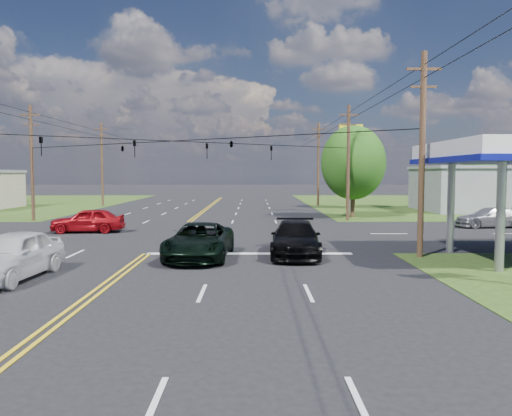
{
  "coord_description": "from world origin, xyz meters",
  "views": [
    {
      "loc": [
        5.19,
        -20.13,
        3.94
      ],
      "look_at": [
        5.33,
        6.0,
        2.12
      ],
      "focal_mm": 35.0,
      "sensor_mm": 36.0,
      "label": 1
    }
  ],
  "objects_px": {
    "retail_ne": "(490,190)",
    "tree_right_a": "(353,163)",
    "pole_left_far": "(102,163)",
    "tree_right_b": "(354,171)",
    "tree_far_r": "(484,168)",
    "pole_se": "(422,152)",
    "pole_nw": "(32,161)",
    "pickup_dkgreen": "(199,241)",
    "pickup_white": "(11,255)",
    "pole_right_far": "(318,163)",
    "pole_ne": "(348,161)",
    "suv_black": "(295,239)"
  },
  "relations": [
    {
      "from": "pole_right_far",
      "to": "tree_right_b",
      "type": "relative_size",
      "value": 1.41
    },
    {
      "from": "retail_ne",
      "to": "pickup_white",
      "type": "height_order",
      "value": "retail_ne"
    },
    {
      "from": "retail_ne",
      "to": "pole_nw",
      "type": "relative_size",
      "value": 1.47
    },
    {
      "from": "pickup_dkgreen",
      "to": "pole_nw",
      "type": "bearing_deg",
      "value": 134.05
    },
    {
      "from": "pole_right_far",
      "to": "tree_right_a",
      "type": "height_order",
      "value": "pole_right_far"
    },
    {
      "from": "pole_left_far",
      "to": "pickup_white",
      "type": "relative_size",
      "value": 1.89
    },
    {
      "from": "pole_ne",
      "to": "tree_right_a",
      "type": "xyz_separation_m",
      "value": [
        1.0,
        3.0,
        -0.05
      ]
    },
    {
      "from": "pole_left_far",
      "to": "pole_right_far",
      "type": "height_order",
      "value": "same"
    },
    {
      "from": "pickup_dkgreen",
      "to": "tree_right_a",
      "type": "bearing_deg",
      "value": 65.45
    },
    {
      "from": "pole_ne",
      "to": "pole_right_far",
      "type": "distance_m",
      "value": 19.0
    },
    {
      "from": "tree_right_b",
      "to": "pickup_dkgreen",
      "type": "bearing_deg",
      "value": -112.52
    },
    {
      "from": "pole_left_far",
      "to": "tree_right_b",
      "type": "distance_m",
      "value": 29.79
    },
    {
      "from": "tree_right_b",
      "to": "pickup_white",
      "type": "height_order",
      "value": "tree_right_b"
    },
    {
      "from": "tree_far_r",
      "to": "tree_right_b",
      "type": "bearing_deg",
      "value": -161.08
    },
    {
      "from": "tree_right_b",
      "to": "suv_black",
      "type": "xyz_separation_m",
      "value": [
        -9.3,
        -32.5,
        -3.4
      ]
    },
    {
      "from": "pole_se",
      "to": "tree_right_b",
      "type": "distance_m",
      "value": 33.19
    },
    {
      "from": "pole_right_far",
      "to": "tree_right_a",
      "type": "bearing_deg",
      "value": -86.42
    },
    {
      "from": "pole_ne",
      "to": "tree_right_b",
      "type": "distance_m",
      "value": 15.42
    },
    {
      "from": "pole_ne",
      "to": "pole_se",
      "type": "bearing_deg",
      "value": -90.0
    },
    {
      "from": "pole_left_far",
      "to": "pickup_white",
      "type": "xyz_separation_m",
      "value": [
        9.17,
        -41.72,
        -4.27
      ]
    },
    {
      "from": "pole_left_far",
      "to": "pole_se",
      "type": "bearing_deg",
      "value": -54.9
    },
    {
      "from": "pole_right_far",
      "to": "retail_ne",
      "type": "bearing_deg",
      "value": -25.2
    },
    {
      "from": "retail_ne",
      "to": "pole_right_far",
      "type": "distance_m",
      "value": 19.02
    },
    {
      "from": "retail_ne",
      "to": "pole_se",
      "type": "relative_size",
      "value": 1.47
    },
    {
      "from": "pole_right_far",
      "to": "tree_far_r",
      "type": "distance_m",
      "value": 21.1
    },
    {
      "from": "retail_ne",
      "to": "tree_right_a",
      "type": "bearing_deg",
      "value": -153.43
    },
    {
      "from": "pole_nw",
      "to": "pole_left_far",
      "type": "relative_size",
      "value": 0.95
    },
    {
      "from": "suv_black",
      "to": "pole_nw",
      "type": "bearing_deg",
      "value": 143.27
    },
    {
      "from": "tree_right_b",
      "to": "pole_nw",
      "type": "bearing_deg",
      "value": -153.05
    },
    {
      "from": "pole_left_far",
      "to": "tree_right_b",
      "type": "xyz_separation_m",
      "value": [
        29.5,
        -4.0,
        -0.95
      ]
    },
    {
      "from": "pickup_dkgreen",
      "to": "pole_left_far",
      "type": "bearing_deg",
      "value": 116.24
    },
    {
      "from": "retail_ne",
      "to": "pickup_white",
      "type": "xyz_separation_m",
      "value": [
        -33.83,
        -33.72,
        -1.3
      ]
    },
    {
      "from": "pole_nw",
      "to": "pole_left_far",
      "type": "distance_m",
      "value": 19.0
    },
    {
      "from": "pole_nw",
      "to": "pole_right_far",
      "type": "bearing_deg",
      "value": 36.16
    },
    {
      "from": "pole_left_far",
      "to": "tree_right_b",
      "type": "relative_size",
      "value": 1.41
    },
    {
      "from": "pole_se",
      "to": "tree_right_a",
      "type": "relative_size",
      "value": 1.16
    },
    {
      "from": "retail_ne",
      "to": "pickup_dkgreen",
      "type": "bearing_deg",
      "value": -132.99
    },
    {
      "from": "retail_ne",
      "to": "pickup_dkgreen",
      "type": "relative_size",
      "value": 2.38
    },
    {
      "from": "tree_right_a",
      "to": "tree_far_r",
      "type": "relative_size",
      "value": 1.07
    },
    {
      "from": "pole_se",
      "to": "retail_ne",
      "type": "bearing_deg",
      "value": 59.62
    },
    {
      "from": "tree_right_b",
      "to": "tree_far_r",
      "type": "distance_m",
      "value": 18.5
    },
    {
      "from": "pole_se",
      "to": "suv_black",
      "type": "height_order",
      "value": "pole_se"
    },
    {
      "from": "pole_se",
      "to": "pole_nw",
      "type": "bearing_deg",
      "value": 145.3
    },
    {
      "from": "tree_right_a",
      "to": "pickup_white",
      "type": "bearing_deg",
      "value": -124.73
    },
    {
      "from": "tree_right_a",
      "to": "tree_right_b",
      "type": "height_order",
      "value": "tree_right_a"
    },
    {
      "from": "pole_ne",
      "to": "tree_right_a",
      "type": "relative_size",
      "value": 1.16
    },
    {
      "from": "pole_right_far",
      "to": "tree_far_r",
      "type": "height_order",
      "value": "pole_right_far"
    },
    {
      "from": "tree_right_a",
      "to": "tree_right_b",
      "type": "xyz_separation_m",
      "value": [
        2.5,
        12.0,
        -0.65
      ]
    },
    {
      "from": "pickup_dkgreen",
      "to": "pole_se",
      "type": "bearing_deg",
      "value": 5.02
    },
    {
      "from": "pole_se",
      "to": "pole_right_far",
      "type": "distance_m",
      "value": 37.0
    }
  ]
}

